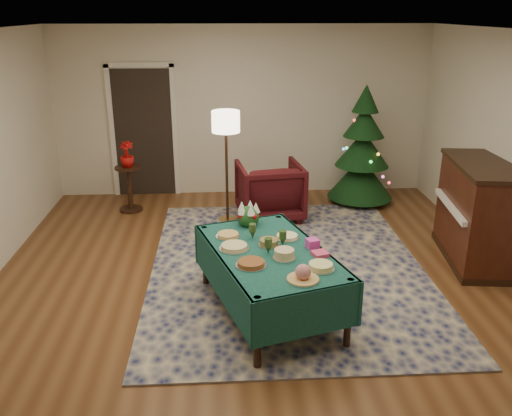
{
  "coord_description": "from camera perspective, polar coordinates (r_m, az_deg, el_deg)",
  "views": [
    {
      "loc": [
        -0.36,
        -5.2,
        2.91
      ],
      "look_at": [
        0.0,
        0.29,
        0.88
      ],
      "focal_mm": 38.0,
      "sensor_mm": 36.0,
      "label": 1
    }
  ],
  "objects": [
    {
      "name": "room_shell",
      "position": [
        5.44,
        0.17,
        3.59
      ],
      "size": [
        7.0,
        7.0,
        7.0
      ],
      "color": "#593319",
      "rests_on": "ground"
    },
    {
      "name": "doorway",
      "position": [
        8.96,
        -11.76,
        8.13
      ],
      "size": [
        1.08,
        0.04,
        2.16
      ],
      "color": "black",
      "rests_on": "ground"
    },
    {
      "name": "rug",
      "position": [
        6.53,
        3.28,
        -6.16
      ],
      "size": [
        3.22,
        4.21,
        0.02
      ],
      "primitive_type": "cube",
      "rotation": [
        0.0,
        0.0,
        -0.0
      ],
      "color": "#131A4A",
      "rests_on": "ground"
    },
    {
      "name": "buffet_table",
      "position": [
        5.35,
        1.43,
        -5.83
      ],
      "size": [
        1.52,
        2.01,
        0.7
      ],
      "color": "black",
      "rests_on": "ground"
    },
    {
      "name": "platter_0",
      "position": [
        4.73,
        4.97,
        -6.94
      ],
      "size": [
        0.29,
        0.29,
        0.15
      ],
      "color": "silver",
      "rests_on": "buffet_table"
    },
    {
      "name": "platter_1",
      "position": [
        4.95,
        6.83,
        -6.13
      ],
      "size": [
        0.26,
        0.26,
        0.06
      ],
      "color": "silver",
      "rests_on": "buffet_table"
    },
    {
      "name": "platter_2",
      "position": [
        4.98,
        -0.52,
        -5.87
      ],
      "size": [
        0.29,
        0.29,
        0.05
      ],
      "color": "silver",
      "rests_on": "buffet_table"
    },
    {
      "name": "platter_3",
      "position": [
        5.11,
        2.99,
        -4.88
      ],
      "size": [
        0.22,
        0.22,
        0.09
      ],
      "color": "silver",
      "rests_on": "buffet_table"
    },
    {
      "name": "platter_4",
      "position": [
        5.32,
        -2.31,
        -4.12
      ],
      "size": [
        0.3,
        0.3,
        0.05
      ],
      "color": "silver",
      "rests_on": "buffet_table"
    },
    {
      "name": "platter_5",
      "position": [
        5.39,
        1.37,
        -3.66
      ],
      "size": [
        0.22,
        0.22,
        0.07
      ],
      "color": "silver",
      "rests_on": "buffet_table"
    },
    {
      "name": "platter_6",
      "position": [
        5.57,
        3.29,
        -3.03
      ],
      "size": [
        0.25,
        0.25,
        0.04
      ],
      "color": "silver",
      "rests_on": "buffet_table"
    },
    {
      "name": "platter_7",
      "position": [
        5.6,
        -2.97,
        -2.87
      ],
      "size": [
        0.25,
        0.25,
        0.04
      ],
      "color": "silver",
      "rests_on": "buffet_table"
    },
    {
      "name": "goblet_0",
      "position": [
        5.52,
        -0.36,
        -2.42
      ],
      "size": [
        0.07,
        0.07,
        0.16
      ],
      "color": "#2D471E",
      "rests_on": "buffet_table"
    },
    {
      "name": "goblet_1",
      "position": [
        5.36,
        2.83,
        -3.17
      ],
      "size": [
        0.07,
        0.07,
        0.16
      ],
      "color": "#2D471E",
      "rests_on": "buffet_table"
    },
    {
      "name": "goblet_2",
      "position": [
        5.19,
        1.3,
        -3.98
      ],
      "size": [
        0.07,
        0.07,
        0.16
      ],
      "color": "#2D471E",
      "rests_on": "buffet_table"
    },
    {
      "name": "napkin_stack",
      "position": [
        5.22,
        6.76,
        -4.81
      ],
      "size": [
        0.17,
        0.17,
        0.04
      ],
      "primitive_type": "cube",
      "rotation": [
        0.0,
        0.0,
        0.3
      ],
      "color": "#E53F6C",
      "rests_on": "buffet_table"
    },
    {
      "name": "gift_box",
      "position": [
        5.36,
        5.97,
        -3.75
      ],
      "size": [
        0.14,
        0.14,
        0.09
      ],
      "primitive_type": "cube",
      "rotation": [
        0.0,
        0.0,
        0.3
      ],
      "color": "#DA3CA9",
      "rests_on": "buffet_table"
    },
    {
      "name": "centerpiece",
      "position": [
        5.86,
        -0.82,
        -0.7
      ],
      "size": [
        0.25,
        0.25,
        0.29
      ],
      "color": "#1E4C1E",
      "rests_on": "buffet_table"
    },
    {
      "name": "armchair",
      "position": [
        7.88,
        1.46,
        2.12
      ],
      "size": [
        1.0,
        0.95,
        0.92
      ],
      "primitive_type": "imported",
      "rotation": [
        0.0,
        0.0,
        3.27
      ],
      "color": "#3D0D11",
      "rests_on": "ground"
    },
    {
      "name": "floor_lamp",
      "position": [
        7.54,
        -3.19,
        8.35
      ],
      "size": [
        0.39,
        0.39,
        1.6
      ],
      "color": "#A57F3F",
      "rests_on": "ground"
    },
    {
      "name": "side_table",
      "position": [
        8.42,
        -13.16,
        1.92
      ],
      "size": [
        0.39,
        0.39,
        0.7
      ],
      "color": "black",
      "rests_on": "ground"
    },
    {
      "name": "potted_plant",
      "position": [
        8.29,
        -13.41,
        4.96
      ],
      "size": [
        0.21,
        0.38,
        0.21
      ],
      "primitive_type": "imported",
      "color": "#AE0D0C",
      "rests_on": "side_table"
    },
    {
      "name": "christmas_tree",
      "position": [
        8.61,
        11.14,
        5.9
      ],
      "size": [
        1.19,
        1.19,
        1.86
      ],
      "color": "black",
      "rests_on": "ground"
    },
    {
      "name": "piano",
      "position": [
        7.0,
        22.22,
        -0.58
      ],
      "size": [
        0.83,
        1.49,
        1.23
      ],
      "color": "black",
      "rests_on": "ground"
    }
  ]
}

